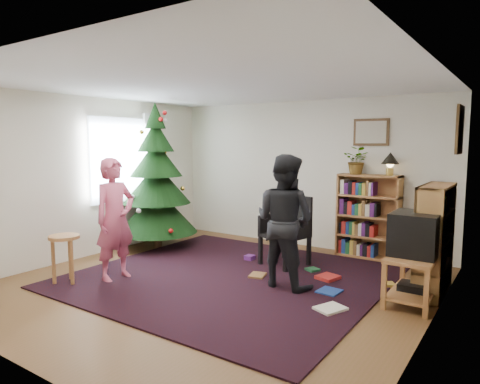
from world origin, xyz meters
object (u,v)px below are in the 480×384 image
Objects in this scene: crt_tv at (415,234)px; person_standing at (115,219)px; potted_plant at (357,160)px; picture_back at (371,132)px; picture_right at (460,130)px; bookshelf_right at (435,238)px; christmas_tree at (157,188)px; table_lamp at (390,160)px; bookshelf_back at (368,215)px; person_by_chair at (284,221)px; stool at (64,246)px; armchair at (288,228)px; tv_stand at (414,274)px.

person_standing is at bearing -158.66° from crt_tv.
potted_plant is at bearing -33.20° from person_standing.
crt_tv is (1.07, -1.73, -1.16)m from picture_back.
picture_right is 0.46× the size of bookshelf_right.
bookshelf_right is at bearing 75.30° from crt_tv.
person_standing is at bearing -147.52° from picture_right.
table_lamp is (3.49, 1.37, 0.51)m from christmas_tree.
potted_plant is at bearing 127.53° from crt_tv.
bookshelf_back is 0.79× the size of person_by_chair.
person_standing is (0.39, 0.49, 0.31)m from stool.
table_lamp is (0.50, 0.00, 0.02)m from potted_plant.
table_lamp is (2.69, 2.93, 0.73)m from person_standing.
bookshelf_back is at bearing 45.54° from bookshelf_right.
crt_tv is (-0.12, -0.47, 0.12)m from bookshelf_right.
crt_tv is 0.86× the size of stool.
armchair is at bearing -168.07° from picture_right.
picture_back is 2.60m from tv_stand.
tv_stand is 0.86× the size of armchair.
tv_stand is 0.55× the size of person_standing.
person_by_chair is 2.06m from potted_plant.
bookshelf_right is at bearing -39.88° from potted_plant.
person_by_chair reaches higher than armchair.
person_by_chair is (-0.44, -1.93, 0.16)m from bookshelf_back.
bookshelf_back is 1.28× the size of armchair.
table_lamp reaches higher than armchair.
stool is at bearing -145.16° from picture_right.
stool is 0.70m from person_standing.
crt_tv is 1.26× the size of potted_plant.
crt_tv is at bearing 165.30° from bookshelf_right.
picture_back is at bearing 121.68° from crt_tv.
picture_right is 2.59m from armchair.
picture_right is 1.72× the size of table_lamp.
picture_right is 1.93m from tv_stand.
picture_back is 0.54× the size of armchair.
crt_tv is at bearing -65.07° from person_standing.
person_by_chair is (-1.72, -1.34, -1.12)m from picture_right.
crt_tv is at bearing -162.15° from person_by_chair.
potted_plant is 1.23× the size of table_lamp.
bookshelf_back and bookshelf_right have the same top height.
table_lamp is (3.08, 3.42, 1.05)m from stool.
picture_right is 0.36× the size of person_by_chair.
bookshelf_back is (3.19, 1.37, -0.36)m from christmas_tree.
picture_right is 2.45m from person_by_chair.
armchair is (2.34, 0.33, -0.47)m from christmas_tree.
person_by_chair reaches higher than bookshelf_right.
armchair is 2.37× the size of potted_plant.
person_by_chair reaches higher than tv_stand.
christmas_tree reaches higher than bookshelf_back.
bookshelf_right is 2.00m from armchair.
bookshelf_back reaches higher than stool.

